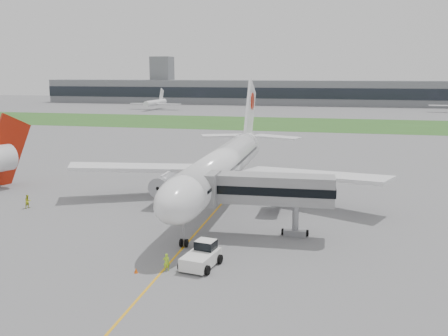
% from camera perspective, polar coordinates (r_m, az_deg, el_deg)
% --- Properties ---
extents(ground, '(600.00, 600.00, 0.00)m').
position_cam_1_polar(ground, '(69.56, -0.94, -4.87)').
color(ground, slate).
rests_on(ground, ground).
extents(apron_markings, '(70.00, 70.00, 0.04)m').
position_cam_1_polar(apron_markings, '(64.91, -1.98, -6.04)').
color(apron_markings, orange).
rests_on(apron_markings, ground).
extents(grass_strip, '(600.00, 50.00, 0.02)m').
position_cam_1_polar(grass_strip, '(186.68, 7.77, 5.03)').
color(grass_strip, '#325A21').
rests_on(grass_strip, ground).
extents(terminal_building, '(320.00, 22.30, 14.00)m').
position_cam_1_polar(terminal_building, '(295.58, 9.69, 8.48)').
color(terminal_building, slate).
rests_on(terminal_building, ground).
extents(control_tower, '(12.00, 12.00, 56.00)m').
position_cam_1_polar(control_tower, '(315.88, -7.00, 7.44)').
color(control_tower, slate).
rests_on(control_tower, ground).
extents(airliner, '(48.13, 53.95, 17.88)m').
position_cam_1_polar(airliner, '(72.89, -0.06, 0.44)').
color(airliner, white).
rests_on(airliner, ground).
extents(pushback_tug, '(3.78, 5.00, 2.37)m').
position_cam_1_polar(pushback_tug, '(50.16, -2.52, -9.94)').
color(pushback_tug, white).
rests_on(pushback_tug, ground).
extents(jet_bridge, '(16.24, 5.23, 7.52)m').
position_cam_1_polar(jet_bridge, '(57.94, 4.02, -2.45)').
color(jet_bridge, '#959597').
rests_on(jet_bridge, ground).
extents(safety_cone_left, '(0.37, 0.37, 0.51)m').
position_cam_1_polar(safety_cone_left, '(49.45, -10.03, -11.46)').
color(safety_cone_left, '#F85B0D').
rests_on(safety_cone_left, ground).
extents(safety_cone_right, '(0.36, 0.36, 0.50)m').
position_cam_1_polar(safety_cone_right, '(50.07, -1.90, -11.01)').
color(safety_cone_right, '#F85B0D').
rests_on(safety_cone_right, ground).
extents(ground_crew_near, '(0.73, 0.58, 1.74)m').
position_cam_1_polar(ground_crew_near, '(49.37, -6.59, -10.63)').
color(ground_crew_near, '#B0EB27').
rests_on(ground_crew_near, ground).
extents(ground_crew_far, '(1.04, 1.14, 1.91)m').
position_cam_1_polar(ground_crew_far, '(75.77, -21.50, -3.58)').
color(ground_crew_far, gold).
rests_on(ground_crew_far, ground).
extents(distant_aircraft_left, '(27.58, 24.60, 10.16)m').
position_cam_1_polar(distant_aircraft_left, '(257.47, -7.82, 6.63)').
color(distant_aircraft_left, white).
rests_on(distant_aircraft_left, ground).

